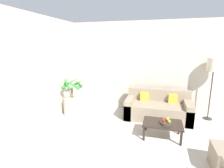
{
  "coord_description": "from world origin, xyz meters",
  "views": [
    {
      "loc": [
        -0.69,
        0.89,
        1.99
      ],
      "look_at": [
        -1.9,
        5.2,
        1.0
      ],
      "focal_mm": 28.0,
      "sensor_mm": 36.0,
      "label": 1
    }
  ],
  "objects_px": {
    "sofa_loveseat": "(158,109)",
    "fruit_bowl": "(166,123)",
    "orange_fruit": "(167,119)",
    "potted_palm": "(73,102)",
    "floor_lamp": "(214,67)",
    "coffee_table": "(162,125)",
    "apple_red": "(163,120)",
    "apple_green": "(169,121)"
  },
  "relations": [
    {
      "from": "sofa_loveseat",
      "to": "fruit_bowl",
      "type": "distance_m",
      "value": 1.11
    },
    {
      "from": "sofa_loveseat",
      "to": "orange_fruit",
      "type": "height_order",
      "value": "sofa_loveseat"
    },
    {
      "from": "potted_palm",
      "to": "fruit_bowl",
      "type": "xyz_separation_m",
      "value": [
        2.57,
        -0.68,
        -0.02
      ]
    },
    {
      "from": "floor_lamp",
      "to": "fruit_bowl",
      "type": "bearing_deg",
      "value": -129.53
    },
    {
      "from": "sofa_loveseat",
      "to": "floor_lamp",
      "type": "relative_size",
      "value": 1.04
    },
    {
      "from": "potted_palm",
      "to": "coffee_table",
      "type": "bearing_deg",
      "value": -14.08
    },
    {
      "from": "sofa_loveseat",
      "to": "apple_red",
      "type": "height_order",
      "value": "sofa_loveseat"
    },
    {
      "from": "potted_palm",
      "to": "floor_lamp",
      "type": "relative_size",
      "value": 0.71
    },
    {
      "from": "apple_red",
      "to": "sofa_loveseat",
      "type": "bearing_deg",
      "value": 97.02
    },
    {
      "from": "sofa_loveseat",
      "to": "coffee_table",
      "type": "xyz_separation_m",
      "value": [
        0.12,
        -1.04,
        0.03
      ]
    },
    {
      "from": "fruit_bowl",
      "to": "apple_red",
      "type": "distance_m",
      "value": 0.08
    },
    {
      "from": "potted_palm",
      "to": "apple_green",
      "type": "relative_size",
      "value": 17.07
    },
    {
      "from": "sofa_loveseat",
      "to": "orange_fruit",
      "type": "xyz_separation_m",
      "value": [
        0.22,
        -1.04,
        0.17
      ]
    },
    {
      "from": "sofa_loveseat",
      "to": "coffee_table",
      "type": "bearing_deg",
      "value": -83.21
    },
    {
      "from": "sofa_loveseat",
      "to": "floor_lamp",
      "type": "xyz_separation_m",
      "value": [
        1.34,
        0.31,
        1.17
      ]
    },
    {
      "from": "floor_lamp",
      "to": "apple_red",
      "type": "bearing_deg",
      "value": -130.5
    },
    {
      "from": "potted_palm",
      "to": "apple_red",
      "type": "relative_size",
      "value": 15.88
    },
    {
      "from": "apple_green",
      "to": "orange_fruit",
      "type": "height_order",
      "value": "orange_fruit"
    },
    {
      "from": "potted_palm",
      "to": "orange_fruit",
      "type": "height_order",
      "value": "potted_palm"
    },
    {
      "from": "floor_lamp",
      "to": "apple_red",
      "type": "distance_m",
      "value": 2.11
    },
    {
      "from": "floor_lamp",
      "to": "apple_green",
      "type": "height_order",
      "value": "floor_lamp"
    },
    {
      "from": "apple_red",
      "to": "apple_green",
      "type": "distance_m",
      "value": 0.12
    },
    {
      "from": "apple_green",
      "to": "orange_fruit",
      "type": "xyz_separation_m",
      "value": [
        -0.03,
        0.1,
        0.01
      ]
    },
    {
      "from": "coffee_table",
      "to": "apple_red",
      "type": "relative_size",
      "value": 11.16
    },
    {
      "from": "fruit_bowl",
      "to": "floor_lamp",
      "type": "bearing_deg",
      "value": 50.47
    },
    {
      "from": "fruit_bowl",
      "to": "orange_fruit",
      "type": "relative_size",
      "value": 2.99
    },
    {
      "from": "apple_green",
      "to": "fruit_bowl",
      "type": "bearing_deg",
      "value": 144.96
    },
    {
      "from": "coffee_table",
      "to": "apple_green",
      "type": "relative_size",
      "value": 11.99
    },
    {
      "from": "fruit_bowl",
      "to": "orange_fruit",
      "type": "height_order",
      "value": "orange_fruit"
    },
    {
      "from": "coffee_table",
      "to": "apple_green",
      "type": "bearing_deg",
      "value": -35.87
    },
    {
      "from": "sofa_loveseat",
      "to": "fruit_bowl",
      "type": "height_order",
      "value": "sofa_loveseat"
    },
    {
      "from": "orange_fruit",
      "to": "potted_palm",
      "type": "bearing_deg",
      "value": 166.53
    },
    {
      "from": "orange_fruit",
      "to": "coffee_table",
      "type": "bearing_deg",
      "value": -176.78
    },
    {
      "from": "apple_green",
      "to": "apple_red",
      "type": "bearing_deg",
      "value": 162.65
    },
    {
      "from": "apple_red",
      "to": "coffee_table",
      "type": "bearing_deg",
      "value": 101.31
    },
    {
      "from": "apple_red",
      "to": "fruit_bowl",
      "type": "bearing_deg",
      "value": 11.57
    },
    {
      "from": "coffee_table",
      "to": "orange_fruit",
      "type": "relative_size",
      "value": 10.31
    },
    {
      "from": "orange_fruit",
      "to": "apple_green",
      "type": "bearing_deg",
      "value": -72.91
    },
    {
      "from": "fruit_bowl",
      "to": "apple_red",
      "type": "height_order",
      "value": "apple_red"
    },
    {
      "from": "potted_palm",
      "to": "floor_lamp",
      "type": "height_order",
      "value": "floor_lamp"
    },
    {
      "from": "sofa_loveseat",
      "to": "apple_red",
      "type": "bearing_deg",
      "value": -82.98
    },
    {
      "from": "orange_fruit",
      "to": "fruit_bowl",
      "type": "bearing_deg",
      "value": -125.44
    }
  ]
}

